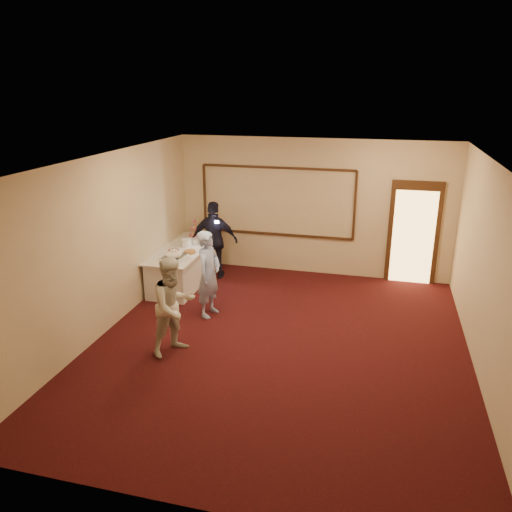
{
  "coord_description": "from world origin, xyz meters",
  "views": [
    {
      "loc": [
        1.44,
        -7.15,
        4.04
      ],
      "look_at": [
        -0.65,
        1.02,
        1.15
      ],
      "focal_mm": 35.0,
      "sensor_mm": 36.0,
      "label": 1
    }
  ],
  "objects_px": {
    "cupcake_stand": "(195,229)",
    "guest": "(215,240)",
    "tart": "(190,252)",
    "man": "(209,274)",
    "buffet_table": "(185,265)",
    "pavlova_tray": "(174,256)",
    "woman": "(174,306)",
    "plate_stack_a": "(187,243)",
    "plate_stack_b": "(195,242)"
  },
  "relations": [
    {
      "from": "buffet_table",
      "to": "man",
      "type": "xyz_separation_m",
      "value": [
        1.06,
        -1.4,
        0.42
      ]
    },
    {
      "from": "cupcake_stand",
      "to": "guest",
      "type": "xyz_separation_m",
      "value": [
        0.65,
        -0.53,
        -0.07
      ]
    },
    {
      "from": "cupcake_stand",
      "to": "man",
      "type": "height_order",
      "value": "man"
    },
    {
      "from": "buffet_table",
      "to": "pavlova_tray",
      "type": "distance_m",
      "value": 0.87
    },
    {
      "from": "buffet_table",
      "to": "pavlova_tray",
      "type": "relative_size",
      "value": 4.07
    },
    {
      "from": "cupcake_stand",
      "to": "plate_stack_a",
      "type": "height_order",
      "value": "cupcake_stand"
    },
    {
      "from": "plate_stack_a",
      "to": "tart",
      "type": "bearing_deg",
      "value": -60.76
    },
    {
      "from": "plate_stack_b",
      "to": "guest",
      "type": "bearing_deg",
      "value": 22.37
    },
    {
      "from": "cupcake_stand",
      "to": "tart",
      "type": "bearing_deg",
      "value": -74.32
    },
    {
      "from": "pavlova_tray",
      "to": "tart",
      "type": "xyz_separation_m",
      "value": [
        0.15,
        0.45,
        -0.06
      ]
    },
    {
      "from": "plate_stack_b",
      "to": "guest",
      "type": "relative_size",
      "value": 0.1
    },
    {
      "from": "guest",
      "to": "buffet_table",
      "type": "bearing_deg",
      "value": 33.26
    },
    {
      "from": "woman",
      "to": "guest",
      "type": "distance_m",
      "value": 3.29
    },
    {
      "from": "plate_stack_b",
      "to": "tart",
      "type": "height_order",
      "value": "plate_stack_b"
    },
    {
      "from": "plate_stack_a",
      "to": "plate_stack_b",
      "type": "distance_m",
      "value": 0.22
    },
    {
      "from": "pavlova_tray",
      "to": "woman",
      "type": "xyz_separation_m",
      "value": [
        0.89,
        -2.08,
        -0.07
      ]
    },
    {
      "from": "buffet_table",
      "to": "man",
      "type": "distance_m",
      "value": 1.8
    },
    {
      "from": "plate_stack_b",
      "to": "cupcake_stand",
      "type": "bearing_deg",
      "value": 110.45
    },
    {
      "from": "woman",
      "to": "tart",
      "type": "bearing_deg",
      "value": 48.07
    },
    {
      "from": "woman",
      "to": "cupcake_stand",
      "type": "bearing_deg",
      "value": 47.9
    },
    {
      "from": "plate_stack_a",
      "to": "plate_stack_b",
      "type": "height_order",
      "value": "plate_stack_a"
    },
    {
      "from": "tart",
      "to": "guest",
      "type": "relative_size",
      "value": 0.17
    },
    {
      "from": "buffet_table",
      "to": "man",
      "type": "height_order",
      "value": "man"
    },
    {
      "from": "woman",
      "to": "plate_stack_a",
      "type": "bearing_deg",
      "value": 49.95
    },
    {
      "from": "buffet_table",
      "to": "cupcake_stand",
      "type": "xyz_separation_m",
      "value": [
        -0.11,
        0.98,
        0.54
      ]
    },
    {
      "from": "plate_stack_a",
      "to": "man",
      "type": "bearing_deg",
      "value": -55.68
    },
    {
      "from": "buffet_table",
      "to": "tart",
      "type": "height_order",
      "value": "tart"
    },
    {
      "from": "buffet_table",
      "to": "tart",
      "type": "relative_size",
      "value": 8.25
    },
    {
      "from": "plate_stack_a",
      "to": "tart",
      "type": "relative_size",
      "value": 0.72
    },
    {
      "from": "buffet_table",
      "to": "plate_stack_a",
      "type": "distance_m",
      "value": 0.48
    },
    {
      "from": "woman",
      "to": "pavlova_tray",
      "type": "bearing_deg",
      "value": 54.99
    },
    {
      "from": "guest",
      "to": "cupcake_stand",
      "type": "bearing_deg",
      "value": -46.03
    },
    {
      "from": "pavlova_tray",
      "to": "guest",
      "type": "distance_m",
      "value": 1.26
    },
    {
      "from": "tart",
      "to": "guest",
      "type": "xyz_separation_m",
      "value": [
        0.29,
        0.73,
        0.06
      ]
    },
    {
      "from": "pavlova_tray",
      "to": "man",
      "type": "xyz_separation_m",
      "value": [
        0.96,
        -0.67,
        -0.05
      ]
    },
    {
      "from": "guest",
      "to": "plate_stack_a",
      "type": "bearing_deg",
      "value": 27.27
    },
    {
      "from": "cupcake_stand",
      "to": "guest",
      "type": "relative_size",
      "value": 0.25
    },
    {
      "from": "cupcake_stand",
      "to": "guest",
      "type": "bearing_deg",
      "value": -39.28
    },
    {
      "from": "pavlova_tray",
      "to": "cupcake_stand",
      "type": "distance_m",
      "value": 1.72
    },
    {
      "from": "tart",
      "to": "man",
      "type": "relative_size",
      "value": 0.18
    },
    {
      "from": "tart",
      "to": "woman",
      "type": "bearing_deg",
      "value": -73.81
    },
    {
      "from": "pavlova_tray",
      "to": "tart",
      "type": "distance_m",
      "value": 0.48
    },
    {
      "from": "pavlova_tray",
      "to": "tart",
      "type": "relative_size",
      "value": 2.03
    },
    {
      "from": "plate_stack_b",
      "to": "man",
      "type": "distance_m",
      "value": 1.92
    },
    {
      "from": "man",
      "to": "woman",
      "type": "distance_m",
      "value": 1.42
    },
    {
      "from": "pavlova_tray",
      "to": "cupcake_stand",
      "type": "relative_size",
      "value": 1.35
    },
    {
      "from": "guest",
      "to": "pavlova_tray",
      "type": "bearing_deg",
      "value": 62.62
    },
    {
      "from": "pavlova_tray",
      "to": "guest",
      "type": "height_order",
      "value": "guest"
    },
    {
      "from": "tart",
      "to": "buffet_table",
      "type": "bearing_deg",
      "value": 131.17
    },
    {
      "from": "buffet_table",
      "to": "man",
      "type": "bearing_deg",
      "value": -52.92
    }
  ]
}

